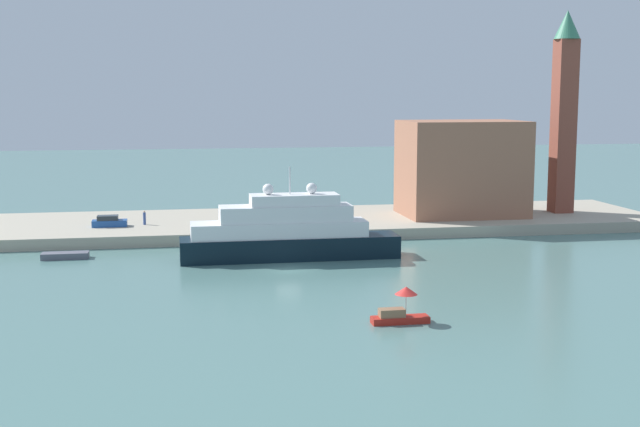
{
  "coord_description": "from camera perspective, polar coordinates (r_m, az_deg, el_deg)",
  "views": [
    {
      "loc": [
        -12.14,
        -86.5,
        18.48
      ],
      "look_at": [
        4.43,
        6.0,
        5.09
      ],
      "focal_mm": 47.58,
      "sensor_mm": 36.0,
      "label": 1
    }
  ],
  "objects": [
    {
      "name": "small_motorboat",
      "position": [
        69.22,
        5.42,
        -6.44
      ],
      "size": [
        4.71,
        1.84,
        3.0
      ],
      "color": "#B22319",
      "rests_on": "ground"
    },
    {
      "name": "quay_dock",
      "position": [
        116.08,
        -4.03,
        -0.71
      ],
      "size": [
        110.0,
        23.13,
        1.43
      ],
      "primitive_type": "cube",
      "color": "#ADA38E",
      "rests_on": "ground"
    },
    {
      "name": "ground",
      "position": [
        89.28,
        -2.12,
        -3.84
      ],
      "size": [
        400.0,
        400.0,
        0.0
      ],
      "primitive_type": "plane",
      "color": "slate"
    },
    {
      "name": "person_figure",
      "position": [
        112.84,
        -11.72,
        -0.31
      ],
      "size": [
        0.36,
        0.36,
        1.83
      ],
      "color": "#334C8C",
      "rests_on": "quay_dock"
    },
    {
      "name": "large_yacht",
      "position": [
        94.95,
        -2.24,
        -1.32
      ],
      "size": [
        24.5,
        4.65,
        10.39
      ],
      "color": "black",
      "rests_on": "ground"
    },
    {
      "name": "harbor_building",
      "position": [
        120.44,
        9.52,
        3.03
      ],
      "size": [
        16.54,
        11.48,
        13.22
      ],
      "primitive_type": "cube",
      "color": "#9E664C",
      "rests_on": "quay_dock"
    },
    {
      "name": "bell_tower",
      "position": [
        125.98,
        16.11,
        7.02
      ],
      "size": [
        3.67,
        3.67,
        28.53
      ],
      "color": "brown",
      "rests_on": "quay_dock"
    },
    {
      "name": "work_barge",
      "position": [
        99.55,
        -16.77,
        -2.73
      ],
      "size": [
        5.14,
        1.85,
        0.71
      ],
      "primitive_type": "cube",
      "color": "#595966",
      "rests_on": "ground"
    },
    {
      "name": "mooring_bollard",
      "position": [
        106.05,
        -4.62,
        -0.94
      ],
      "size": [
        0.39,
        0.39,
        0.82
      ],
      "primitive_type": "cylinder",
      "color": "black",
      "rests_on": "quay_dock"
    },
    {
      "name": "parked_car",
      "position": [
        112.31,
        -13.99,
        -0.54
      ],
      "size": [
        4.41,
        1.84,
        1.44
      ],
      "color": "#1E4C99",
      "rests_on": "quay_dock"
    }
  ]
}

